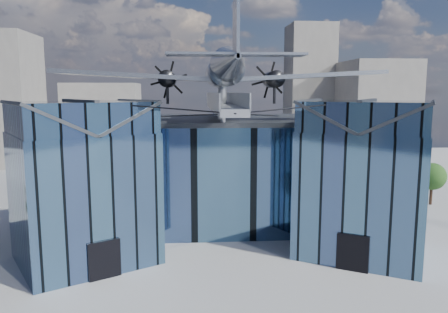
{
  "coord_description": "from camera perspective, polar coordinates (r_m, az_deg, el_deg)",
  "views": [
    {
      "loc": [
        -2.57,
        -32.72,
        12.38
      ],
      "look_at": [
        0.0,
        2.0,
        7.2
      ],
      "focal_mm": 35.0,
      "sensor_mm": 36.0,
      "label": 1
    }
  ],
  "objects": [
    {
      "name": "bg_towers",
      "position": [
        83.34,
        -1.48,
        6.83
      ],
      "size": [
        77.0,
        24.5,
        26.0
      ],
      "color": "slate",
      "rests_on": "ground"
    },
    {
      "name": "ground_plane",
      "position": [
        35.08,
        0.25,
        -12.2
      ],
      "size": [
        120.0,
        120.0,
        0.0
      ],
      "primitive_type": "plane",
      "color": "gray"
    },
    {
      "name": "museum",
      "position": [
        39.23,
        -0.41,
        -1.58
      ],
      "size": [
        32.88,
        24.5,
        17.6
      ],
      "color": "#416084",
      "rests_on": "ground"
    },
    {
      "name": "tree_side_e",
      "position": [
        53.12,
        25.55,
        -2.37
      ],
      "size": [
        3.9,
        3.9,
        4.66
      ],
      "rotation": [
        0.0,
        0.0,
        0.4
      ],
      "color": "#301E13",
      "rests_on": "ground"
    }
  ]
}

